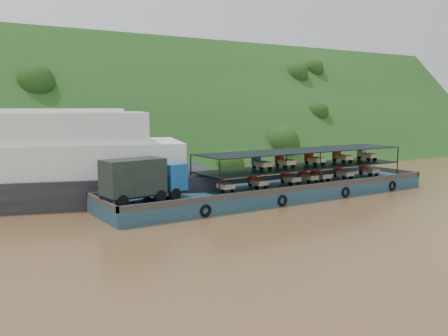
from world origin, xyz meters
TOP-DOWN VIEW (x-y plane):
  - ground at (0.00, 0.00)m, footprint 160.00×160.00m
  - hillside at (0.00, 36.00)m, footprint 140.00×39.60m
  - cargo_barge at (1.77, 1.75)m, footprint 35.03×7.18m

SIDE VIEW (x-z plane):
  - ground at x=0.00m, z-range 0.00..0.00m
  - hillside at x=0.00m, z-range -19.80..19.80m
  - cargo_barge at x=1.77m, z-range -1.21..3.57m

